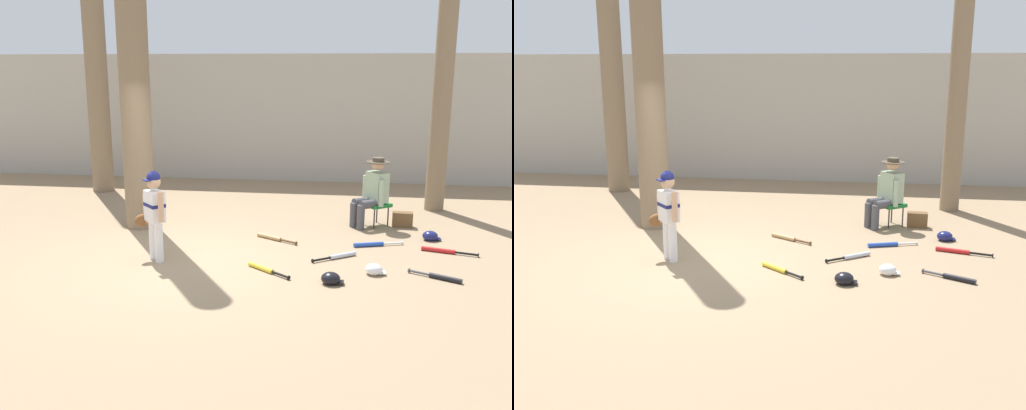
% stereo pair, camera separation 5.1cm
% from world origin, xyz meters
% --- Properties ---
extents(ground_plane, '(60.00, 60.00, 0.00)m').
position_xyz_m(ground_plane, '(0.00, 0.00, 0.00)').
color(ground_plane, '#937A5B').
extents(concrete_back_wall, '(18.00, 0.36, 3.00)m').
position_xyz_m(concrete_back_wall, '(0.00, 6.27, 1.50)').
color(concrete_back_wall, '#ADA89E').
rests_on(concrete_back_wall, ground).
extents(tree_near_player, '(0.79, 0.79, 6.32)m').
position_xyz_m(tree_near_player, '(-1.23, 1.69, 2.75)').
color(tree_near_player, '#7F6B51').
rests_on(tree_near_player, ground).
extents(tree_behind_spectator, '(0.47, 0.47, 4.97)m').
position_xyz_m(tree_behind_spectator, '(4.00, 3.63, 2.26)').
color(tree_behind_spectator, '#7F6B51').
rests_on(tree_behind_spectator, ground).
extents(young_ballplayer, '(0.56, 0.46, 1.31)m').
position_xyz_m(young_ballplayer, '(-0.43, 0.01, 0.74)').
color(young_ballplayer, white).
rests_on(young_ballplayer, ground).
extents(folding_stool, '(0.56, 0.56, 0.41)m').
position_xyz_m(folding_stool, '(2.81, 2.32, 0.36)').
color(folding_stool, '#196B2D').
rests_on(folding_stool, ground).
extents(seated_spectator, '(0.65, 0.59, 1.20)m').
position_xyz_m(seated_spectator, '(2.73, 2.26, 0.64)').
color(seated_spectator, '#47474C').
rests_on(seated_spectator, ground).
extents(handbag_beside_stool, '(0.35, 0.20, 0.26)m').
position_xyz_m(handbag_beside_stool, '(3.27, 2.29, 0.13)').
color(handbag_beside_stool, brown).
rests_on(handbag_beside_stool, ground).
extents(tree_far_left, '(0.67, 0.67, 5.67)m').
position_xyz_m(tree_far_left, '(-3.05, 4.40, 2.50)').
color(tree_far_left, '#7F6B51').
rests_on(tree_far_left, ground).
extents(bat_aluminum_silver, '(0.65, 0.49, 0.07)m').
position_xyz_m(bat_aluminum_silver, '(2.18, 0.46, 0.03)').
color(bat_aluminum_silver, '#B7BCC6').
rests_on(bat_aluminum_silver, ground).
extents(bat_blue_youth, '(0.78, 0.30, 0.07)m').
position_xyz_m(bat_blue_youth, '(2.69, 1.10, 0.03)').
color(bat_blue_youth, '#2347AD').
rests_on(bat_blue_youth, ground).
extents(bat_black_composite, '(0.66, 0.39, 0.07)m').
position_xyz_m(bat_black_composite, '(3.50, -0.22, 0.03)').
color(bat_black_composite, black).
rests_on(bat_black_composite, ground).
extents(bat_wood_tan, '(0.69, 0.45, 0.07)m').
position_xyz_m(bat_wood_tan, '(1.12, 1.23, 0.03)').
color(bat_wood_tan, tan).
rests_on(bat_wood_tan, ground).
extents(bat_red_barrel, '(0.80, 0.28, 0.07)m').
position_xyz_m(bat_red_barrel, '(3.71, 0.92, 0.03)').
color(bat_red_barrel, red).
rests_on(bat_red_barrel, ground).
extents(bat_yellow_trainer, '(0.63, 0.53, 0.07)m').
position_xyz_m(bat_yellow_trainer, '(1.17, -0.22, 0.03)').
color(bat_yellow_trainer, yellow).
rests_on(bat_yellow_trainer, ground).
extents(batting_helmet_black, '(0.29, 0.23, 0.17)m').
position_xyz_m(batting_helmet_black, '(2.07, -0.57, 0.07)').
color(batting_helmet_black, black).
rests_on(batting_helmet_black, ground).
extents(batting_helmet_navy, '(0.29, 0.22, 0.17)m').
position_xyz_m(batting_helmet_navy, '(3.63, 1.55, 0.07)').
color(batting_helmet_navy, navy).
rests_on(batting_helmet_navy, ground).
extents(batting_helmet_white, '(0.27, 0.21, 0.16)m').
position_xyz_m(batting_helmet_white, '(2.64, -0.14, 0.07)').
color(batting_helmet_white, silver).
rests_on(batting_helmet_white, ground).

